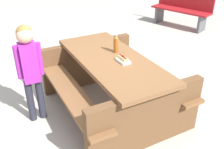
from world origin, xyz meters
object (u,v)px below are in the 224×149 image
picnic_table (112,80)px  soda_bottle (116,44)px  park_bench_near (182,9)px  hotdog_tray (123,60)px  child_in_coat (29,63)px

picnic_table → soda_bottle: bearing=134.9°
picnic_table → park_bench_near: size_ratio=1.19×
hotdog_tray → park_bench_near: bearing=126.3°
soda_bottle → hotdog_tray: bearing=-14.6°
hotdog_tray → child_in_coat: bearing=-115.0°
soda_bottle → park_bench_near: size_ratio=0.16×
picnic_table → hotdog_tray: bearing=21.3°
soda_bottle → park_bench_near: 3.84m
child_in_coat → park_bench_near: size_ratio=0.79×
hotdog_tray → child_in_coat: child_in_coat is taller
soda_bottle → child_in_coat: child_in_coat is taller
soda_bottle → hotdog_tray: 0.31m
soda_bottle → hotdog_tray: size_ratio=1.37×
soda_bottle → child_in_coat: bearing=-98.8°
picnic_table → park_bench_near: park_bench_near is taller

